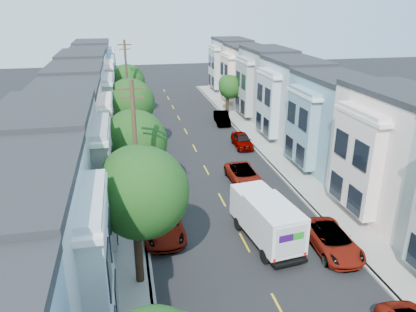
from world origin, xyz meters
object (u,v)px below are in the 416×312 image
tree_c (134,142)px  parked_left_c (163,224)px  tree_far_r (230,87)px  utility_pole_near (137,163)px  tree_d (130,103)px  parked_right_b (332,241)px  parked_left_d (153,175)px  tree_e (127,82)px  fedex_truck (266,218)px  utility_pole_far (127,83)px  lead_sedan (244,175)px  tree_b (140,193)px  parked_right_d (222,118)px  parked_right_c (242,140)px

tree_c → parked_left_c: tree_c is taller
tree_far_r → utility_pole_near: 31.23m
tree_d → parked_right_b: size_ratio=1.47×
tree_far_r → parked_left_d: (-11.79, -20.14, -2.96)m
tree_e → tree_far_r: size_ratio=1.28×
tree_far_r → fedex_truck: 30.97m
tree_d → tree_far_r: tree_d is taller
utility_pole_near → utility_pole_far: (0.00, 26.00, 0.00)m
parked_left_d → parked_right_b: parked_left_d is taller
lead_sedan → tree_c: bearing=-170.3°
tree_b → parked_right_d: tree_b is taller
fedex_truck → parked_right_b: (3.59, -1.81, -0.94)m
tree_d → tree_e: size_ratio=1.09×
tree_far_r → fedex_truck: (-5.58, -30.39, -2.07)m
tree_d → parked_right_c: size_ratio=1.66×
tree_e → parked_left_c: 30.46m
tree_d → parked_right_c: (11.20, -0.73, -4.31)m
tree_b → parked_left_d: tree_b is taller
lead_sedan → parked_left_d: bearing=167.9°
utility_pole_near → parked_right_d: bearing=65.2°
tree_b → tree_c: tree_b is taller
lead_sedan → parked_right_b: 10.90m
parked_right_b → parked_left_d: bearing=130.9°
utility_pole_near → lead_sedan: bearing=37.3°
tree_d → parked_left_d: bearing=-80.1°
tree_d → fedex_truck: tree_d is taller
tree_far_r → lead_sedan: bearing=-101.5°
utility_pole_near → parked_left_c: utility_pole_near is taller
tree_b → parked_right_c: (11.20, 19.95, -4.57)m
fedex_truck → parked_right_d: fedex_truck is taller
tree_b → tree_far_r: tree_b is taller
parked_left_c → lead_sedan: bearing=42.2°
parked_left_d → parked_right_b: (9.80, -12.06, -0.05)m
lead_sedan → parked_left_d: size_ratio=1.10×
tree_d → tree_b: bearing=-90.0°
tree_e → tree_far_r: bearing=-8.3°
tree_b → parked_right_c: tree_b is taller
utility_pole_near → tree_b: bearing=-90.0°
tree_d → tree_c: bearing=-90.0°
tree_d → parked_left_c: 16.72m
tree_far_r → parked_left_d: bearing=-120.3°
parked_right_b → parked_right_d: (0.00, 28.18, 0.05)m
utility_pole_far → parked_left_d: (1.40, -17.87, -4.40)m
tree_far_r → parked_right_c: bearing=-98.8°
parked_left_d → parked_right_d: parked_left_d is taller
tree_b → utility_pole_near: size_ratio=0.77×
tree_c → tree_far_r: (13.20, 23.26, -1.05)m
utility_pole_far → parked_left_c: bearing=-86.9°
tree_e → lead_sedan: bearing=-69.5°
tree_c → parked_right_b: bearing=-38.6°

